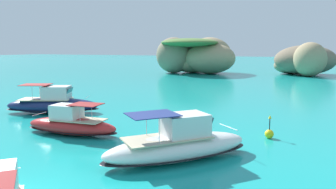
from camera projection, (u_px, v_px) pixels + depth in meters
The scene contains 6 objects.
islet_large at pixel (199, 56), 71.83m from camera, with size 20.46×15.86×7.86m.
islet_small at pixel (304, 61), 67.57m from camera, with size 16.31×16.05×6.67m.
motorboat_navy at pixel (53, 104), 28.35m from camera, with size 8.28×5.42×2.51m.
motorboat_red at pixel (71, 124), 21.44m from camera, with size 6.75×2.53×2.08m.
motorboat_white at pixel (178, 145), 16.49m from camera, with size 7.08×7.53×2.50m.
channel_buoy at pixel (269, 133), 20.51m from camera, with size 0.56×0.56×1.48m.
Camera 1 is at (9.76, -8.06, 5.66)m, focal length 35.05 mm.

